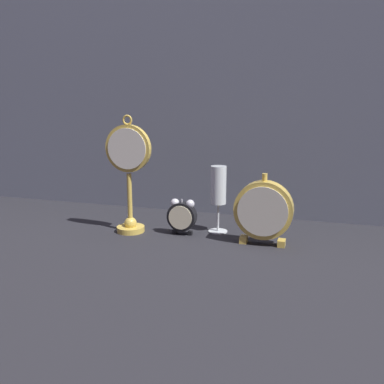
{
  "coord_description": "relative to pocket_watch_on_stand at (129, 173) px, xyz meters",
  "views": [
    {
      "loc": [
        0.36,
        -1.08,
        0.39
      ],
      "look_at": [
        0.0,
        0.08,
        0.12
      ],
      "focal_mm": 40.0,
      "sensor_mm": 36.0,
      "label": 1
    }
  ],
  "objects": [
    {
      "name": "fabric_backdrop_drape",
      "position": [
        0.18,
        0.29,
        0.2
      ],
      "size": [
        1.8,
        0.01,
        0.76
      ],
      "primitive_type": "cube",
      "color": "slate",
      "rests_on": "ground_plane"
    },
    {
      "name": "alarm_clock_twin_bell",
      "position": [
        0.16,
        0.02,
        -0.12
      ],
      "size": [
        0.08,
        0.03,
        0.11
      ],
      "color": "black",
      "rests_on": "ground_plane"
    },
    {
      "name": "ground_plane",
      "position": [
        0.18,
        -0.04,
        -0.18
      ],
      "size": [
        4.0,
        4.0,
        0.0
      ],
      "primitive_type": "plane",
      "color": "#232328"
    },
    {
      "name": "mantel_clock_silver",
      "position": [
        0.39,
        -0.0,
        -0.08
      ],
      "size": [
        0.16,
        0.04,
        0.2
      ],
      "color": "gold",
      "rests_on": "ground_plane"
    },
    {
      "name": "champagne_flute",
      "position": [
        0.25,
        0.08,
        -0.05
      ],
      "size": [
        0.06,
        0.06,
        0.2
      ],
      "color": "silver",
      "rests_on": "ground_plane"
    },
    {
      "name": "pocket_watch_on_stand",
      "position": [
        0.0,
        0.0,
        0.0
      ],
      "size": [
        0.14,
        0.08,
        0.34
      ],
      "color": "gold",
      "rests_on": "ground_plane"
    }
  ]
}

